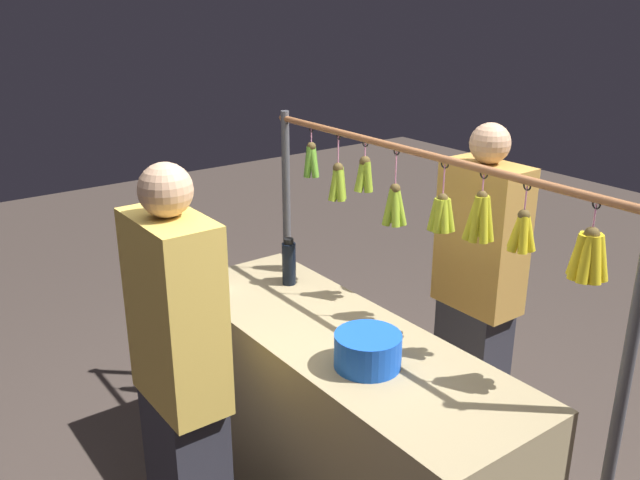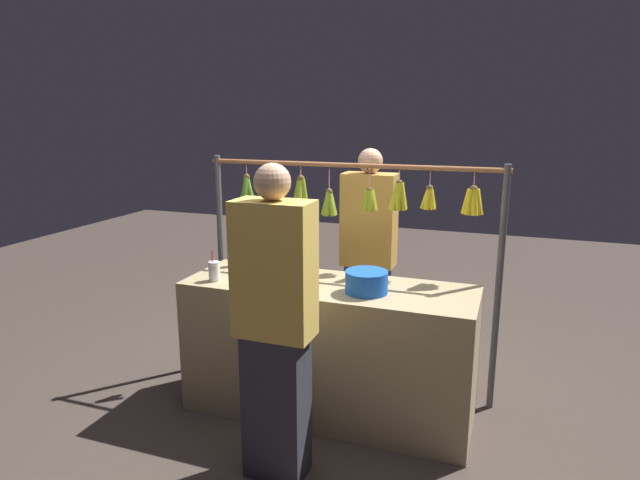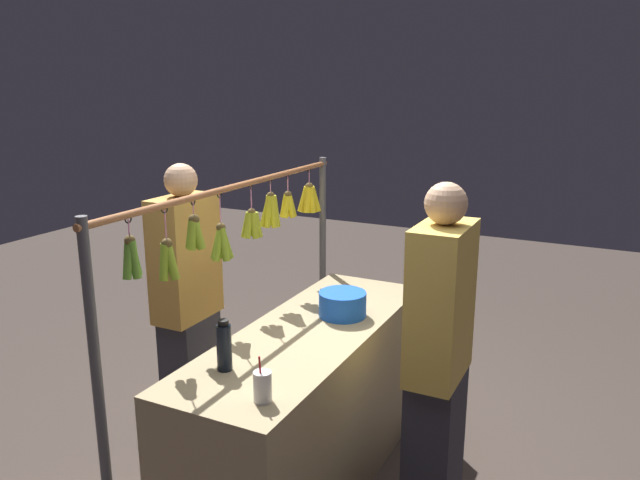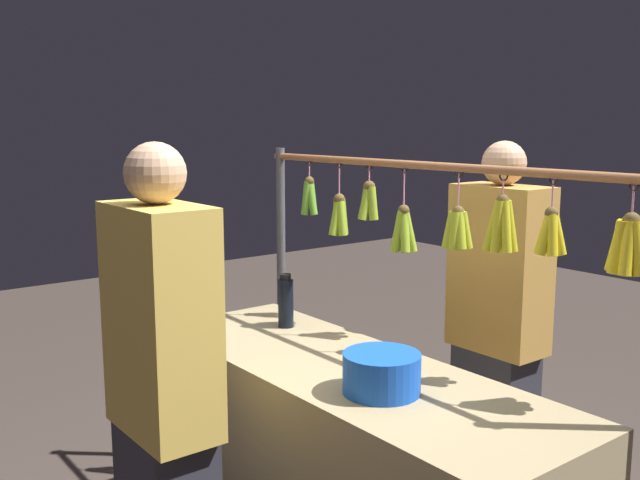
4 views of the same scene
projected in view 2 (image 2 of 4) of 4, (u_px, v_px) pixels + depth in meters
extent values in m
plane|color=#413630|center=(328.00, 410.00, 3.66)|extent=(12.00, 12.00, 0.00)
cube|color=tan|center=(328.00, 349.00, 3.56)|extent=(1.85, 0.62, 0.88)
cylinder|color=#4C4C51|center=(498.00, 292.00, 3.52)|extent=(0.04, 0.04, 1.63)
cylinder|color=#4C4C51|center=(221.00, 263.00, 4.19)|extent=(0.04, 0.04, 1.63)
cylinder|color=#9E6038|center=(349.00, 165.00, 3.67)|extent=(2.08, 0.03, 0.03)
torus|color=black|center=(475.00, 172.00, 3.41)|extent=(0.04, 0.01, 0.04)
cylinder|color=pink|center=(474.00, 181.00, 3.42)|extent=(0.01, 0.01, 0.10)
sphere|color=brown|center=(474.00, 189.00, 3.43)|extent=(0.05, 0.05, 0.05)
cylinder|color=yellow|center=(467.00, 202.00, 3.46)|extent=(0.07, 0.05, 0.17)
cylinder|color=yellow|center=(469.00, 202.00, 3.43)|extent=(0.05, 0.06, 0.17)
cylinder|color=yellow|center=(474.00, 203.00, 3.42)|extent=(0.06, 0.08, 0.17)
cylinder|color=yellow|center=(478.00, 203.00, 3.43)|extent=(0.07, 0.06, 0.17)
cylinder|color=yellow|center=(478.00, 202.00, 3.46)|extent=(0.07, 0.06, 0.17)
cylinder|color=yellow|center=(475.00, 201.00, 3.48)|extent=(0.05, 0.07, 0.17)
cylinder|color=yellow|center=(470.00, 201.00, 3.48)|extent=(0.07, 0.07, 0.17)
torus|color=black|center=(431.00, 171.00, 3.50)|extent=(0.04, 0.01, 0.04)
cylinder|color=pink|center=(430.00, 180.00, 3.51)|extent=(0.01, 0.01, 0.11)
sphere|color=brown|center=(430.00, 188.00, 3.52)|extent=(0.05, 0.05, 0.05)
cylinder|color=yellow|center=(426.00, 199.00, 3.55)|extent=(0.07, 0.04, 0.14)
cylinder|color=yellow|center=(428.00, 199.00, 3.52)|extent=(0.04, 0.07, 0.14)
cylinder|color=yellow|center=(431.00, 199.00, 3.52)|extent=(0.06, 0.05, 0.14)
cylinder|color=yellow|center=(432.00, 199.00, 3.55)|extent=(0.06, 0.06, 0.14)
cylinder|color=yellow|center=(428.00, 198.00, 3.56)|extent=(0.05, 0.06, 0.14)
torus|color=black|center=(400.00, 170.00, 3.56)|extent=(0.04, 0.01, 0.04)
cylinder|color=pink|center=(400.00, 176.00, 3.57)|extent=(0.01, 0.01, 0.08)
sphere|color=brown|center=(399.00, 183.00, 3.58)|extent=(0.04, 0.04, 0.04)
cylinder|color=gold|center=(395.00, 196.00, 3.61)|extent=(0.08, 0.04, 0.18)
cylinder|color=gold|center=(396.00, 197.00, 3.59)|extent=(0.06, 0.07, 0.19)
cylinder|color=gold|center=(399.00, 197.00, 3.58)|extent=(0.04, 0.06, 0.18)
cylinder|color=gold|center=(403.00, 197.00, 3.58)|extent=(0.06, 0.05, 0.18)
cylinder|color=gold|center=(403.00, 196.00, 3.61)|extent=(0.06, 0.05, 0.18)
cylinder|color=gold|center=(401.00, 196.00, 3.63)|extent=(0.04, 0.06, 0.18)
cylinder|color=gold|center=(397.00, 196.00, 3.63)|extent=(0.07, 0.07, 0.19)
torus|color=black|center=(370.00, 169.00, 3.63)|extent=(0.04, 0.01, 0.04)
cylinder|color=pink|center=(370.00, 180.00, 3.65)|extent=(0.01, 0.01, 0.14)
sphere|color=brown|center=(369.00, 190.00, 3.66)|extent=(0.04, 0.04, 0.04)
cylinder|color=#A5B426|center=(365.00, 200.00, 3.69)|extent=(0.07, 0.04, 0.14)
cylinder|color=#A5B426|center=(366.00, 201.00, 3.66)|extent=(0.05, 0.06, 0.14)
cylinder|color=#A5B426|center=(370.00, 201.00, 3.65)|extent=(0.04, 0.05, 0.14)
cylinder|color=#A5B426|center=(373.00, 201.00, 3.66)|extent=(0.07, 0.05, 0.14)
cylinder|color=#A5B426|center=(374.00, 200.00, 3.68)|extent=(0.06, 0.05, 0.14)
cylinder|color=#A5B426|center=(371.00, 200.00, 3.71)|extent=(0.04, 0.07, 0.14)
cylinder|color=#A5B426|center=(367.00, 200.00, 3.71)|extent=(0.05, 0.06, 0.14)
torus|color=black|center=(329.00, 167.00, 3.72)|extent=(0.04, 0.01, 0.04)
cylinder|color=pink|center=(329.00, 180.00, 3.74)|extent=(0.01, 0.01, 0.17)
sphere|color=brown|center=(329.00, 192.00, 3.76)|extent=(0.05, 0.05, 0.05)
cylinder|color=#89AB29|center=(326.00, 204.00, 3.79)|extent=(0.08, 0.04, 0.17)
cylinder|color=#89AB29|center=(327.00, 204.00, 3.77)|extent=(0.05, 0.07, 0.17)
cylinder|color=#89AB29|center=(331.00, 204.00, 3.77)|extent=(0.08, 0.06, 0.18)
cylinder|color=#89AB29|center=(332.00, 204.00, 3.79)|extent=(0.07, 0.06, 0.18)
cylinder|color=#89AB29|center=(330.00, 203.00, 3.80)|extent=(0.04, 0.08, 0.17)
torus|color=black|center=(301.00, 166.00, 3.79)|extent=(0.04, 0.01, 0.04)
cylinder|color=pink|center=(301.00, 173.00, 3.80)|extent=(0.01, 0.01, 0.08)
sphere|color=brown|center=(301.00, 179.00, 3.81)|extent=(0.05, 0.05, 0.05)
cylinder|color=#8AAC29|center=(298.00, 189.00, 3.83)|extent=(0.07, 0.04, 0.15)
cylinder|color=#8AAC29|center=(300.00, 189.00, 3.81)|extent=(0.04, 0.08, 0.15)
cylinder|color=#8AAC29|center=(303.00, 189.00, 3.82)|extent=(0.06, 0.04, 0.15)
cylinder|color=#8AAC29|center=(302.00, 188.00, 3.85)|extent=(0.04, 0.06, 0.15)
torus|color=black|center=(274.00, 165.00, 3.86)|extent=(0.04, 0.01, 0.04)
cylinder|color=pink|center=(275.00, 176.00, 3.88)|extent=(0.01, 0.01, 0.15)
sphere|color=brown|center=(275.00, 187.00, 3.90)|extent=(0.05, 0.05, 0.05)
cylinder|color=#8BAC29|center=(273.00, 198.00, 3.92)|extent=(0.06, 0.04, 0.17)
cylinder|color=#8BAC29|center=(274.00, 199.00, 3.90)|extent=(0.04, 0.08, 0.17)
cylinder|color=#8BAC29|center=(277.00, 199.00, 3.91)|extent=(0.07, 0.04, 0.17)
cylinder|color=#8BAC29|center=(276.00, 198.00, 3.93)|extent=(0.04, 0.06, 0.17)
torus|color=black|center=(246.00, 164.00, 3.93)|extent=(0.04, 0.01, 0.04)
cylinder|color=pink|center=(246.00, 171.00, 3.94)|extent=(0.01, 0.01, 0.09)
sphere|color=brown|center=(247.00, 177.00, 3.95)|extent=(0.05, 0.05, 0.05)
cylinder|color=#609E2D|center=(245.00, 188.00, 3.98)|extent=(0.07, 0.04, 0.16)
cylinder|color=#609E2D|center=(246.00, 188.00, 3.96)|extent=(0.04, 0.05, 0.16)
cylinder|color=#609E2D|center=(249.00, 188.00, 3.97)|extent=(0.07, 0.04, 0.16)
cylinder|color=#609E2D|center=(248.00, 187.00, 3.99)|extent=(0.04, 0.06, 0.16)
cylinder|color=black|center=(257.00, 256.00, 3.73)|extent=(0.07, 0.07, 0.21)
cylinder|color=black|center=(257.00, 239.00, 3.70)|extent=(0.05, 0.05, 0.02)
cylinder|color=blue|center=(366.00, 282.00, 3.29)|extent=(0.26, 0.26, 0.13)
cylinder|color=silver|center=(214.00, 271.00, 3.52)|extent=(0.07, 0.07, 0.13)
cylinder|color=red|center=(213.00, 266.00, 3.52)|extent=(0.01, 0.02, 0.20)
cube|color=#2D2D38|center=(367.00, 314.00, 4.29)|extent=(0.32, 0.22, 0.80)
cube|color=#BF8C3F|center=(369.00, 220.00, 4.11)|extent=(0.40, 0.22, 0.70)
sphere|color=tan|center=(370.00, 161.00, 4.01)|extent=(0.18, 0.18, 0.18)
cube|color=#2D2D38|center=(277.00, 405.00, 2.95)|extent=(0.32, 0.22, 0.81)
cube|color=gold|center=(274.00, 270.00, 2.77)|extent=(0.40, 0.22, 0.71)
sphere|color=tan|center=(272.00, 182.00, 2.67)|extent=(0.19, 0.19, 0.19)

